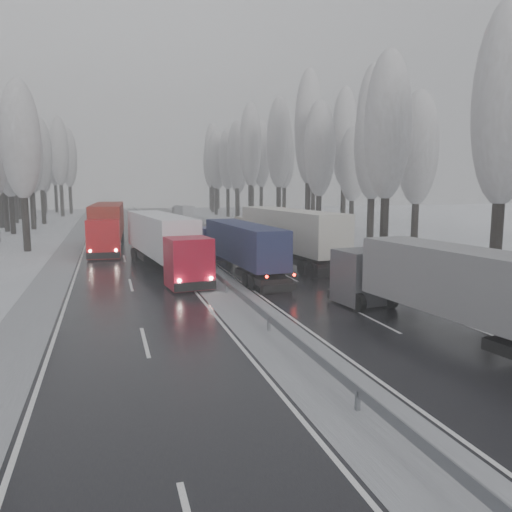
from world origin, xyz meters
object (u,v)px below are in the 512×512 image
box_truck_distant (183,212)px  truck_red_white (163,239)px  truck_cream_box (284,232)px  truck_blue_box (238,244)px  truck_red_red (108,223)px  truck_grey_tarp (459,288)px

box_truck_distant → truck_red_white: size_ratio=0.45×
truck_cream_box → truck_red_white: (-9.74, -1.33, -0.14)m
truck_blue_box → truck_cream_box: 6.02m
truck_cream_box → truck_red_red: 18.93m
truck_grey_tarp → truck_blue_box: bearing=98.2°
truck_blue_box → truck_cream_box: (4.75, 3.68, 0.42)m
truck_blue_box → truck_red_red: (-8.81, 16.89, 0.45)m
truck_blue_box → box_truck_distant: size_ratio=1.98×
truck_red_white → truck_blue_box: bearing=-31.9°
box_truck_distant → truck_red_white: truck_red_white is taller
truck_red_white → truck_red_red: 15.04m
truck_red_white → box_truck_distant: bearing=73.5°
box_truck_distant → truck_cream_box: bearing=-97.3°
truck_cream_box → truck_red_white: size_ratio=1.06×
truck_blue_box → truck_red_white: bearing=151.4°
truck_grey_tarp → box_truck_distant: truck_grey_tarp is taller
truck_grey_tarp → truck_cream_box: (0.16, 21.13, 0.33)m
truck_cream_box → box_truck_distant: 53.12m
truck_blue_box → truck_cream_box: size_ratio=0.83×
truck_grey_tarp → truck_red_red: 36.86m
box_truck_distant → truck_red_red: size_ratio=0.42×
truck_blue_box → truck_red_red: 19.06m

